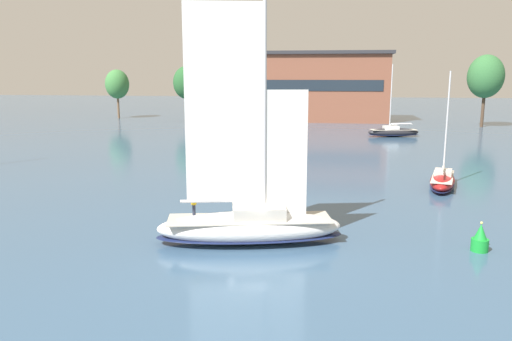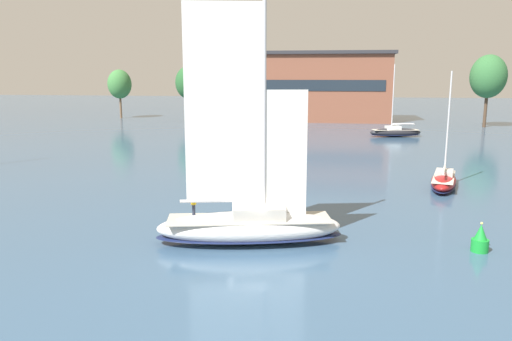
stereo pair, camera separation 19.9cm
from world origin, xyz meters
The scene contains 9 objects.
ground_plane centered at (0.00, 0.00, 0.00)m, with size 400.00×400.00×0.00m, color #385675.
waterfront_building centered at (3.10, 84.53, 7.69)m, with size 31.13×13.41×15.28m.
tree_shore_left centered at (-26.01, 78.91, 8.49)m, with size 5.90×5.90×12.13m.
tree_shore_center centered at (-44.29, 83.89, 8.01)m, with size 5.56×5.56×11.45m.
tree_shore_right centered at (35.61, 74.71, 9.92)m, with size 6.89×6.89×14.18m.
sailboat_main centered at (0.02, 0.00, 1.25)m, with size 12.19×5.62×16.16m.
sailboat_moored_near_marina centered at (16.11, 56.63, 0.82)m, with size 9.07×4.07×12.05m.
sailboat_moored_far_slip centered at (15.67, 17.86, 0.73)m, with size 4.13×8.14×10.78m.
channel_buoy centered at (14.02, 0.33, 0.73)m, with size 1.01×1.01×1.85m.
Camera 1 is at (4.54, -29.93, 10.58)m, focal length 35.00 mm.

